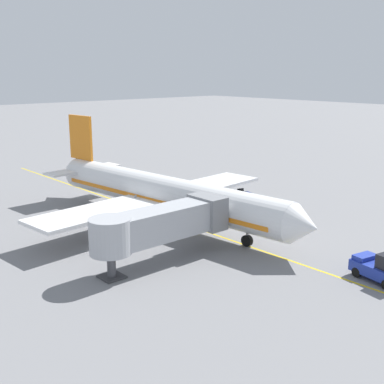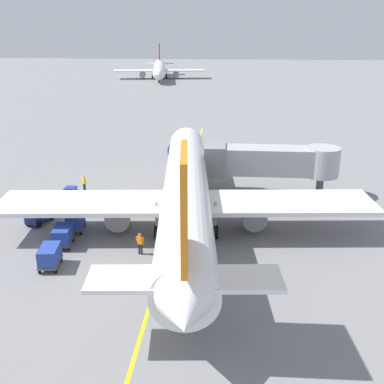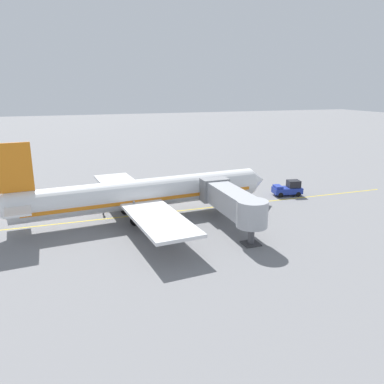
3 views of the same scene
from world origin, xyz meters
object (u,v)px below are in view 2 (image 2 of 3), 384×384
object	(u,v)px
pushback_tractor	(181,146)
distant_taxiing_airliner	(159,69)
parked_airliner	(186,193)
ground_crew_wing_walker	(84,183)
jet_bridge	(271,161)
baggage_cart_second_in_train	(63,235)
baggage_tug_trailing	(69,196)
safety_cone_nose_left	(125,192)
ground_crew_loader	(140,242)
baggage_tug_lead	(40,215)
baggage_cart_third_in_train	(50,255)
baggage_cart_front	(75,220)

from	to	relation	value
pushback_tractor	distant_taxiing_airliner	xyz separation A→B (m)	(-16.15, 88.06, 1.93)
parked_airliner	ground_crew_wing_walker	distance (m)	14.17
jet_bridge	baggage_cart_second_in_train	world-z (taller)	jet_bridge
jet_bridge	ground_crew_wing_walker	xyz separation A→B (m)	(-18.69, -0.85, -2.50)
baggage_tug_trailing	distant_taxiing_airliner	world-z (taller)	distant_taxiing_airliner
parked_airliner	distant_taxiing_airliner	size ratio (longest dim) A/B	1.05
safety_cone_nose_left	distant_taxiing_airliner	bearing A→B (deg)	96.66
ground_crew_loader	baggage_tug_lead	bearing A→B (deg)	152.35
baggage_cart_third_in_train	ground_crew_loader	xyz separation A→B (m)	(5.91, 2.51, 0.00)
baggage_tug_trailing	safety_cone_nose_left	bearing A→B (deg)	30.57
baggage_cart_front	parked_airliner	bearing A→B (deg)	6.76
baggage_cart_third_in_train	baggage_cart_second_in_train	bearing A→B (deg)	94.21
jet_bridge	baggage_cart_second_in_train	xyz separation A→B (m)	(-16.59, -13.12, -2.50)
pushback_tractor	baggage_cart_third_in_train	distance (m)	31.58
ground_crew_wing_walker	pushback_tractor	bearing A→B (deg)	61.75
baggage_cart_front	jet_bridge	bearing A→B (deg)	31.93
pushback_tractor	distant_taxiing_airliner	distance (m)	89.55
jet_bridge	pushback_tractor	bearing A→B (deg)	125.53
baggage_cart_third_in_train	ground_crew_wing_walker	xyz separation A→B (m)	(-2.35, 15.60, 0.00)
ground_crew_loader	distant_taxiing_airliner	bearing A→B (deg)	97.88
baggage_tug_trailing	baggage_cart_front	distance (m)	6.57
jet_bridge	ground_crew_wing_walker	size ratio (longest dim) A/B	7.75
pushback_tractor	baggage_tug_trailing	xyz separation A→B (m)	(-8.72, -18.84, -0.39)
pushback_tractor	baggage_cart_third_in_train	world-z (taller)	pushback_tractor
jet_bridge	baggage_cart_third_in_train	size ratio (longest dim) A/B	4.42
parked_airliner	pushback_tractor	bearing A→B (deg)	97.02
pushback_tractor	baggage_cart_front	bearing A→B (deg)	-103.80
pushback_tractor	safety_cone_nose_left	bearing A→B (deg)	-103.99
jet_bridge	parked_airliner	bearing A→B (deg)	-129.05
parked_airliner	distant_taxiing_airliner	xyz separation A→B (m)	(-19.08, 111.86, -0.16)
baggage_tug_lead	ground_crew_wing_walker	size ratio (longest dim) A/B	1.62
jet_bridge	baggage_cart_third_in_train	distance (m)	23.32
jet_bridge	baggage_cart_second_in_train	distance (m)	21.30
baggage_cart_third_in_train	safety_cone_nose_left	world-z (taller)	baggage_cart_third_in_train
jet_bridge	baggage_cart_third_in_train	xyz separation A→B (m)	(-16.34, -16.44, -2.50)
jet_bridge	safety_cone_nose_left	xyz separation A→B (m)	(-14.41, -1.48, -3.16)
jet_bridge	baggage_cart_front	distance (m)	19.62
jet_bridge	baggage_tug_lead	distance (m)	22.13
baggage_tug_trailing	distant_taxiing_airliner	distance (m)	107.18
ground_crew_loader	ground_crew_wing_walker	bearing A→B (deg)	122.25
parked_airliner	baggage_tug_trailing	size ratio (longest dim) A/B	14.81
pushback_tractor	parked_airliner	bearing A→B (deg)	-82.98
baggage_tug_trailing	distant_taxiing_airliner	bearing A→B (deg)	93.98
baggage_cart_front	baggage_cart_second_in_train	size ratio (longest dim) A/B	1.00
baggage_cart_third_in_train	ground_crew_wing_walker	size ratio (longest dim) A/B	1.75
baggage_tug_trailing	baggage_cart_third_in_train	size ratio (longest dim) A/B	0.85
baggage_cart_front	baggage_tug_trailing	bearing A→B (deg)	113.39
parked_airliner	baggage_cart_front	bearing A→B (deg)	-173.24
parked_airliner	baggage_cart_front	xyz separation A→B (m)	(-9.04, -1.07, -2.24)
baggage_tug_lead	ground_crew_wing_walker	bearing A→B (deg)	80.22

